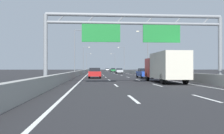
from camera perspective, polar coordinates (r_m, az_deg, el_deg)
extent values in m
plane|color=#262628|center=(98.92, -2.20, -1.11)|extent=(260.00, 260.00, 0.00)
cube|color=white|center=(11.59, 5.08, -7.63)|extent=(0.16, 3.00, 0.01)
cube|color=white|center=(20.48, 0.95, -4.42)|extent=(0.16, 3.00, 0.01)
cube|color=white|center=(29.44, -0.66, -3.15)|extent=(0.16, 3.00, 0.01)
cube|color=white|center=(38.42, -1.52, -2.47)|extent=(0.16, 3.00, 0.01)
cube|color=white|center=(47.40, -2.05, -2.05)|extent=(0.16, 3.00, 0.01)
cube|color=white|center=(56.39, -2.42, -1.76)|extent=(0.16, 3.00, 0.01)
cube|color=white|center=(65.39, -2.68, -1.55)|extent=(0.16, 3.00, 0.01)
cube|color=white|center=(74.38, -2.88, -1.39)|extent=(0.16, 3.00, 0.01)
cube|color=white|center=(83.38, -3.04, -1.27)|extent=(0.16, 3.00, 0.01)
cube|color=white|center=(92.37, -3.16, -1.17)|extent=(0.16, 3.00, 0.01)
cube|color=white|center=(101.37, -3.26, -1.09)|extent=(0.16, 3.00, 0.01)
cube|color=white|center=(110.37, -3.35, -1.02)|extent=(0.16, 3.00, 0.01)
cube|color=white|center=(119.37, -3.42, -0.96)|extent=(0.16, 3.00, 0.01)
cube|color=white|center=(128.36, -3.49, -0.91)|extent=(0.16, 3.00, 0.01)
cube|color=white|center=(137.36, -3.54, -0.87)|extent=(0.16, 3.00, 0.01)
cube|color=white|center=(146.36, -3.59, -0.83)|extent=(0.16, 3.00, 0.01)
cube|color=white|center=(155.36, -3.63, -0.80)|extent=(0.16, 3.00, 0.01)
cube|color=white|center=(12.68, 21.47, -6.97)|extent=(0.16, 3.00, 0.01)
cube|color=white|center=(21.12, 10.75, -4.29)|extent=(0.16, 3.00, 0.01)
cube|color=white|center=(29.89, 6.25, -3.10)|extent=(0.16, 3.00, 0.01)
cube|color=white|center=(38.76, 3.81, -2.45)|extent=(0.16, 3.00, 0.01)
cube|color=white|center=(47.68, 2.27, -2.04)|extent=(0.16, 3.00, 0.01)
cube|color=white|center=(56.63, 1.23, -1.75)|extent=(0.16, 3.00, 0.01)
cube|color=white|center=(65.59, 0.47, -1.55)|extent=(0.16, 3.00, 0.01)
cube|color=white|center=(74.56, -0.11, -1.39)|extent=(0.16, 3.00, 0.01)
cube|color=white|center=(83.53, -0.57, -1.27)|extent=(0.16, 3.00, 0.01)
cube|color=white|center=(92.52, -0.93, -1.17)|extent=(0.16, 3.00, 0.01)
cube|color=white|center=(101.50, -1.23, -1.09)|extent=(0.16, 3.00, 0.01)
cube|color=white|center=(110.49, -1.48, -1.02)|extent=(0.16, 3.00, 0.01)
cube|color=white|center=(119.48, -1.70, -0.96)|extent=(0.16, 3.00, 0.01)
cube|color=white|center=(128.47, -1.88, -0.91)|extent=(0.16, 3.00, 0.01)
cube|color=white|center=(137.46, -2.04, -0.87)|extent=(0.16, 3.00, 0.01)
cube|color=white|center=(146.45, -2.18, -0.83)|extent=(0.16, 3.00, 0.01)
cube|color=white|center=(155.45, -2.31, -0.80)|extent=(0.16, 3.00, 0.01)
cube|color=white|center=(86.87, -5.36, -1.23)|extent=(0.16, 176.00, 0.01)
cube|color=white|center=(87.31, 1.54, -1.22)|extent=(0.16, 176.00, 0.01)
cube|color=#9E9E99|center=(108.89, -6.02, -0.78)|extent=(0.45, 220.00, 0.95)
cube|color=#9E9E99|center=(109.36, 1.22, -0.78)|extent=(0.45, 220.00, 0.95)
cylinder|color=gray|center=(21.50, -15.64, 4.04)|extent=(0.36, 0.36, 6.20)
cylinder|color=gray|center=(24.05, 24.49, 3.60)|extent=(0.36, 0.36, 6.20)
cylinder|color=gray|center=(21.85, 5.59, 12.19)|extent=(15.77, 0.32, 0.32)
cylinder|color=gray|center=(21.71, 5.59, 10.38)|extent=(15.77, 0.26, 0.26)
cylinder|color=gray|center=(21.66, -12.16, 11.36)|extent=(0.74, 0.10, 0.74)
cylinder|color=gray|center=(21.47, -5.04, 11.46)|extent=(0.74, 0.10, 0.74)
cylinder|color=gray|center=(21.60, 2.09, 11.38)|extent=(0.74, 0.10, 0.74)
cylinder|color=gray|center=(22.04, 9.03, 11.15)|extent=(0.74, 0.10, 0.74)
cylinder|color=gray|center=(22.78, 15.59, 10.78)|extent=(0.74, 0.10, 0.74)
cylinder|color=gray|center=(23.79, 21.65, 10.32)|extent=(0.74, 0.10, 0.74)
cube|color=#19752D|center=(21.26, -2.63, 8.15)|extent=(3.40, 0.12, 1.60)
cube|color=#19752D|center=(22.10, 11.79, 7.83)|extent=(3.40, 0.12, 1.60)
cylinder|color=slate|center=(49.92, -8.95, 3.49)|extent=(0.20, 0.20, 9.50)
cylinder|color=slate|center=(50.36, -7.69, 8.73)|extent=(2.20, 0.12, 0.12)
cube|color=#F2EAC6|center=(50.29, -6.42, 8.62)|extent=(0.56, 0.28, 0.20)
cylinder|color=slate|center=(51.05, 8.58, 3.41)|extent=(0.20, 0.20, 9.50)
cylinder|color=slate|center=(51.31, 7.36, 8.56)|extent=(2.20, 0.12, 0.12)
cube|color=#F2EAC6|center=(51.09, 6.14, 8.48)|extent=(0.56, 0.28, 0.20)
cylinder|color=slate|center=(89.36, -6.91, 1.84)|extent=(0.20, 0.20, 9.50)
cylinder|color=slate|center=(89.61, -6.20, 4.78)|extent=(2.20, 0.12, 0.12)
cube|color=#F2EAC6|center=(89.57, -5.49, 4.72)|extent=(0.56, 0.28, 0.20)
cylinder|color=slate|center=(90.00, 2.94, 1.83)|extent=(0.20, 0.20, 9.50)
cylinder|color=slate|center=(90.15, 2.24, 4.75)|extent=(2.20, 0.12, 0.12)
cube|color=#F2EAC6|center=(90.02, 1.55, 4.69)|extent=(0.56, 0.28, 0.20)
cylinder|color=slate|center=(128.88, -6.11, 1.20)|extent=(0.20, 0.20, 9.50)
cylinder|color=slate|center=(129.05, -5.62, 3.24)|extent=(2.20, 0.12, 0.12)
cube|color=#F2EAC6|center=(129.02, -5.14, 3.20)|extent=(0.56, 0.28, 0.20)
cylinder|color=slate|center=(129.32, 0.72, 1.19)|extent=(0.20, 0.20, 9.50)
cylinder|color=slate|center=(129.42, 0.24, 3.23)|extent=(2.20, 0.12, 0.12)
cube|color=#F2EAC6|center=(129.33, -0.25, 3.19)|extent=(0.56, 0.28, 0.20)
cube|color=silver|center=(131.68, -1.16, -0.61)|extent=(1.84, 4.33, 0.67)
cube|color=black|center=(131.88, -1.16, -0.37)|extent=(1.62, 1.96, 0.43)
cylinder|color=black|center=(133.25, -1.54, -0.75)|extent=(0.22, 0.64, 0.64)
cylinder|color=black|center=(133.34, -0.85, -0.75)|extent=(0.22, 0.64, 0.64)
cylinder|color=black|center=(130.03, -1.47, -0.77)|extent=(0.22, 0.64, 0.64)
cylinder|color=black|center=(130.12, -0.76, -0.77)|extent=(0.22, 0.64, 0.64)
cube|color=red|center=(35.38, -4.17, -1.60)|extent=(1.80, 4.39, 0.68)
cube|color=black|center=(35.72, -4.17, -0.61)|extent=(1.58, 2.00, 0.53)
cylinder|color=black|center=(37.04, -5.40, -2.06)|extent=(0.22, 0.64, 0.64)
cylinder|color=black|center=(37.05, -2.96, -2.07)|extent=(0.22, 0.64, 0.64)
cylinder|color=black|center=(33.76, -5.50, -2.24)|extent=(0.22, 0.64, 0.64)
cylinder|color=black|center=(33.76, -2.82, -2.24)|extent=(0.22, 0.64, 0.64)
cube|color=#2347AD|center=(35.51, 7.81, -1.58)|extent=(1.76, 4.64, 0.70)
cube|color=black|center=(35.55, 7.79, -0.66)|extent=(1.55, 2.07, 0.44)
cylinder|color=black|center=(37.11, 6.07, -2.06)|extent=(0.22, 0.64, 0.64)
cylinder|color=black|center=(37.41, 8.39, -2.05)|extent=(0.22, 0.64, 0.64)
cylinder|color=black|center=(33.63, 7.16, -2.25)|extent=(0.22, 0.64, 0.64)
cylinder|color=black|center=(33.97, 9.70, -2.23)|extent=(0.22, 0.64, 0.64)
cube|color=#A8ADB2|center=(66.95, 1.73, -0.97)|extent=(1.79, 4.18, 0.66)
cube|color=black|center=(66.89, 1.73, -0.50)|extent=(1.58, 1.97, 0.44)
cylinder|color=black|center=(68.40, 0.94, -1.23)|extent=(0.22, 0.64, 0.64)
cylinder|color=black|center=(68.57, 2.25, -1.23)|extent=(0.22, 0.64, 0.64)
cylinder|color=black|center=(65.34, 1.19, -1.28)|extent=(0.22, 0.64, 0.64)
cylinder|color=black|center=(65.51, 2.56, -1.28)|extent=(0.22, 0.64, 0.64)
cube|color=#1E7A38|center=(92.88, 0.25, -0.79)|extent=(1.78, 4.34, 0.61)
cube|color=black|center=(92.75, 0.25, -0.43)|extent=(1.56, 1.78, 0.54)
cylinder|color=black|center=(94.44, -0.30, -0.96)|extent=(0.22, 0.64, 0.64)
cylinder|color=black|center=(94.56, 0.64, -0.96)|extent=(0.22, 0.64, 0.64)
cylinder|color=black|center=(91.22, -0.16, -0.99)|extent=(0.22, 0.64, 0.64)
cylinder|color=black|center=(91.34, 0.82, -0.98)|extent=(0.22, 0.64, 0.64)
cube|color=orange|center=(54.79, -4.28, -1.15)|extent=(1.71, 4.41, 0.62)
cube|color=black|center=(54.76, -4.28, -0.54)|extent=(1.51, 1.84, 0.53)
cylinder|color=black|center=(56.45, -5.04, -1.44)|extent=(0.22, 0.64, 0.64)
cylinder|color=black|center=(56.46, -3.52, -1.44)|extent=(0.22, 0.64, 0.64)
cylinder|color=black|center=(53.15, -5.08, -1.51)|extent=(0.22, 0.64, 0.64)
cylinder|color=black|center=(53.15, -3.47, -1.51)|extent=(0.22, 0.64, 0.64)
cube|color=#B21E19|center=(28.07, 10.78, -0.15)|extent=(2.43, 2.35, 2.12)
cube|color=beige|center=(23.94, 13.46, 0.39)|extent=(2.43, 5.86, 2.55)
cylinder|color=black|center=(28.10, 8.51, -2.32)|extent=(0.28, 0.96, 0.96)
cylinder|color=black|center=(28.65, 12.71, -2.27)|extent=(0.28, 0.96, 0.96)
cylinder|color=black|center=(22.19, 12.03, -2.87)|extent=(0.28, 0.96, 0.96)
cylinder|color=black|center=(22.89, 17.20, -2.78)|extent=(0.28, 0.96, 0.96)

